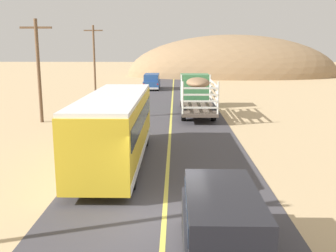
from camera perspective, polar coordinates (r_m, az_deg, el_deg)
name	(u,v)px	position (r m, az deg, el deg)	size (l,w,h in m)	color
ground_plane	(164,224)	(12.33, -0.59, -14.22)	(240.00, 240.00, 0.00)	tan
road_surface	(164,224)	(12.33, -0.59, -14.18)	(8.00, 120.00, 0.02)	#423F44
road_centre_line	(164,223)	(12.32, -0.60, -14.13)	(0.16, 117.60, 0.00)	#D8CC4C
suv_near	(222,224)	(9.93, 7.92, -14.14)	(1.90, 4.62, 1.93)	black
livestock_truck	(196,90)	(32.57, 4.09, 5.36)	(2.53, 9.70, 3.02)	#3F7F4C
bus	(115,127)	(17.84, -7.78, -0.18)	(2.54, 10.00, 3.21)	gold
car_far	(152,81)	(48.66, -2.40, 6.66)	(1.90, 4.62, 1.93)	#264C8C
power_pole_mid	(38,68)	(28.86, -18.51, 8.15)	(2.20, 0.24, 7.21)	brown
power_pole_far	(94,56)	(47.07, -10.81, 10.03)	(2.20, 0.24, 7.71)	brown
distant_hill	(232,76)	(71.82, 9.37, 7.29)	(37.87, 19.33, 14.61)	#957553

